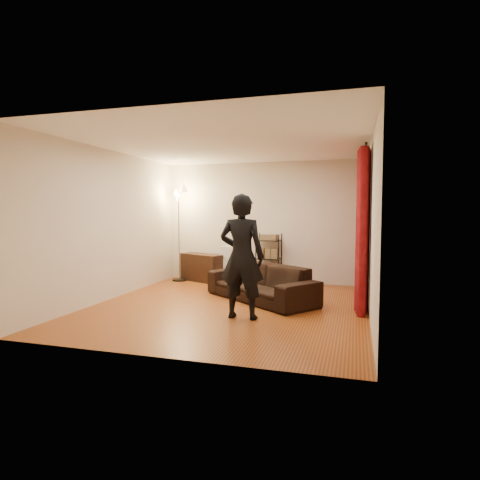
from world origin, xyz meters
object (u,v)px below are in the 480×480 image
(media_cabinet, at_px, (202,268))
(wire_shelf, at_px, (269,259))
(floor_lamp, at_px, (179,234))
(sofa, at_px, (261,283))
(person, at_px, (242,257))
(storage_boxes, at_px, (229,264))

(media_cabinet, height_order, wire_shelf, wire_shelf)
(media_cabinet, relative_size, floor_lamp, 0.50)
(sofa, relative_size, floor_lamp, 1.03)
(media_cabinet, distance_m, wire_shelf, 1.55)
(sofa, height_order, person, person)
(person, relative_size, wire_shelf, 1.67)
(person, xyz_separation_m, media_cabinet, (-1.75, 2.85, -0.61))
(media_cabinet, distance_m, floor_lamp, 0.94)
(sofa, relative_size, wire_shelf, 1.99)
(wire_shelf, bearing_deg, sofa, -70.53)
(sofa, xyz_separation_m, person, (0.01, -1.25, 0.60))
(wire_shelf, distance_m, floor_lamp, 2.14)
(person, bearing_deg, sofa, -88.60)
(sofa, distance_m, media_cabinet, 2.36)
(person, relative_size, media_cabinet, 1.73)
(sofa, distance_m, floor_lamp, 2.83)
(media_cabinet, bearing_deg, person, -34.27)
(media_cabinet, bearing_deg, storage_boxes, 24.59)
(media_cabinet, relative_size, storage_boxes, 1.30)
(person, distance_m, storage_boxes, 3.11)
(sofa, height_order, storage_boxes, storage_boxes)
(person, xyz_separation_m, storage_boxes, (-1.11, 2.85, -0.51))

